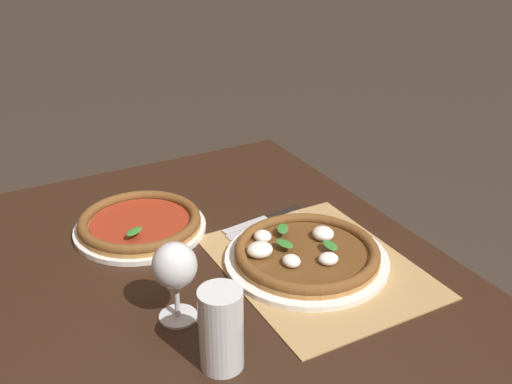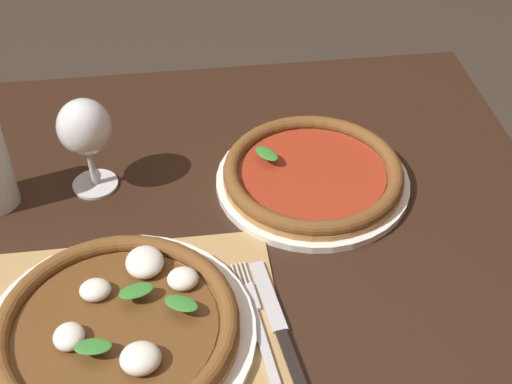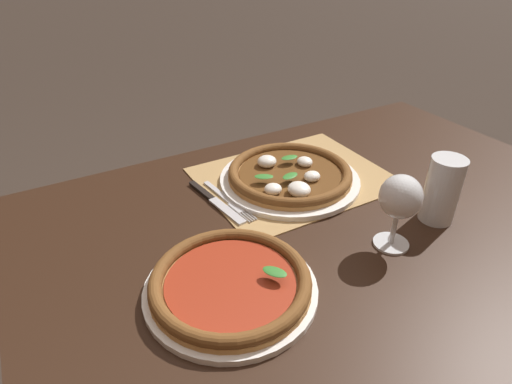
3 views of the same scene
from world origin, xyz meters
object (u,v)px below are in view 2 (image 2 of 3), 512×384
at_px(knife, 278,323).
at_px(pizza_near, 118,328).
at_px(pizza_far, 313,175).
at_px(wine_glass, 85,131).
at_px(fork, 255,319).

bearing_deg(knife, pizza_near, 178.35).
xyz_separation_m(pizza_far, knife, (-0.10, -0.27, -0.01)).
bearing_deg(wine_glass, pizza_near, -82.12).
height_order(wine_glass, fork, wine_glass).
distance_m(pizza_near, knife, 0.20).
bearing_deg(pizza_near, knife, -1.65).
xyz_separation_m(pizza_near, pizza_far, (0.29, 0.26, -0.00)).
xyz_separation_m(pizza_far, fork, (-0.12, -0.25, -0.01)).
relative_size(pizza_near, pizza_far, 1.14).
height_order(pizza_far, fork, pizza_far).
xyz_separation_m(wine_glass, fork, (0.21, -0.30, -0.10)).
distance_m(pizza_near, pizza_far, 0.39).
distance_m(wine_glass, knife, 0.40).
relative_size(pizza_far, fork, 1.49).
distance_m(fork, knife, 0.03).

